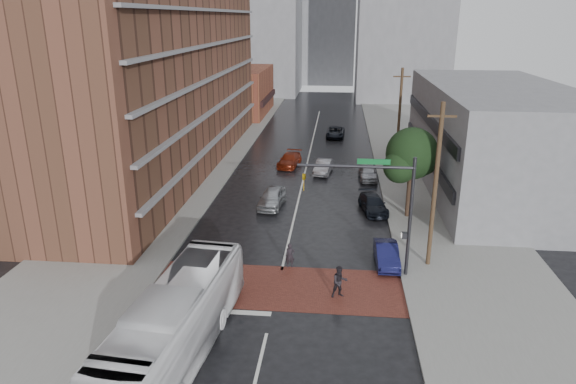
% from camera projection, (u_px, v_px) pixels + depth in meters
% --- Properties ---
extents(ground, '(160.00, 160.00, 0.00)m').
position_uv_depth(ground, '(277.00, 292.00, 28.36)').
color(ground, black).
rests_on(ground, ground).
extents(crosswalk, '(14.00, 5.00, 0.02)m').
position_uv_depth(crosswalk, '(278.00, 287.00, 28.83)').
color(crosswalk, brown).
rests_on(crosswalk, ground).
extents(sidewalk_west, '(9.00, 90.00, 0.15)m').
position_uv_depth(sidewalk_west, '(195.00, 163.00, 52.96)').
color(sidewalk_west, gray).
rests_on(sidewalk_west, ground).
extents(sidewalk_east, '(9.00, 90.00, 0.15)m').
position_uv_depth(sidewalk_east, '(422.00, 169.00, 50.80)').
color(sidewalk_east, gray).
rests_on(sidewalk_east, ground).
extents(apartment_block, '(10.00, 44.00, 28.00)m').
position_uv_depth(apartment_block, '(157.00, 21.00, 47.75)').
color(apartment_block, brown).
rests_on(apartment_block, ground).
extents(storefront_west, '(8.00, 16.00, 7.00)m').
position_uv_depth(storefront_west, '(241.00, 91.00, 79.20)').
color(storefront_west, brown).
rests_on(storefront_west, ground).
extents(building_east, '(11.00, 26.00, 9.00)m').
position_uv_depth(building_east, '(494.00, 138.00, 44.19)').
color(building_east, gray).
rests_on(building_east, ground).
extents(distant_tower_west, '(18.00, 16.00, 32.00)m').
position_uv_depth(distant_tower_west, '(252.00, 8.00, 97.94)').
color(distant_tower_west, gray).
rests_on(distant_tower_west, ground).
extents(distant_tower_center, '(12.00, 10.00, 24.00)m').
position_uv_depth(distant_tower_center, '(328.00, 28.00, 113.93)').
color(distant_tower_center, gray).
rests_on(distant_tower_center, ground).
extents(street_tree, '(4.20, 4.10, 6.90)m').
position_uv_depth(street_tree, '(412.00, 157.00, 37.36)').
color(street_tree, '#332319').
rests_on(street_tree, ground).
extents(signal_mast, '(6.50, 0.30, 7.20)m').
position_uv_depth(signal_mast, '(385.00, 199.00, 28.64)').
color(signal_mast, '#2D2D33').
rests_on(signal_mast, ground).
extents(utility_pole_near, '(1.60, 0.26, 10.00)m').
position_uv_depth(utility_pole_near, '(435.00, 186.00, 29.64)').
color(utility_pole_near, '#473321').
rests_on(utility_pole_near, ground).
extents(utility_pole_far, '(1.60, 0.26, 10.00)m').
position_uv_depth(utility_pole_far, '(399.00, 120.00, 48.47)').
color(utility_pole_far, '#473321').
rests_on(utility_pole_far, ground).
extents(transit_bus, '(3.85, 12.16, 3.33)m').
position_uv_depth(transit_bus, '(176.00, 322.00, 22.55)').
color(transit_bus, white).
rests_on(transit_bus, ground).
extents(pedestrian_a, '(0.60, 0.43, 1.54)m').
position_uv_depth(pedestrian_a, '(290.00, 256.00, 30.90)').
color(pedestrian_a, black).
rests_on(pedestrian_a, ground).
extents(pedestrian_b, '(1.06, 0.94, 1.81)m').
position_uv_depth(pedestrian_b, '(340.00, 282.00, 27.55)').
color(pedestrian_b, black).
rests_on(pedestrian_b, ground).
extents(car_travel_a, '(2.16, 4.50, 1.48)m').
position_uv_depth(car_travel_a, '(272.00, 198.00, 40.86)').
color(car_travel_a, '#AAAEB2').
rests_on(car_travel_a, ground).
extents(car_travel_b, '(1.96, 4.18, 1.33)m').
position_uv_depth(car_travel_b, '(324.00, 167.00, 49.60)').
color(car_travel_b, '#A7A8AF').
rests_on(car_travel_b, ground).
extents(car_travel_c, '(2.47, 4.70, 1.30)m').
position_uv_depth(car_travel_c, '(290.00, 160.00, 52.02)').
color(car_travel_c, maroon).
rests_on(car_travel_c, ground).
extents(suv_travel, '(2.41, 4.79, 1.30)m').
position_uv_depth(suv_travel, '(335.00, 132.00, 64.54)').
color(suv_travel, black).
rests_on(suv_travel, ground).
extents(car_parked_near, '(1.44, 3.87, 1.26)m').
position_uv_depth(car_parked_near, '(387.00, 255.00, 31.33)').
color(car_parked_near, '#121341').
rests_on(car_parked_near, ground).
extents(car_parked_mid, '(2.46, 4.50, 1.24)m').
position_uv_depth(car_parked_mid, '(373.00, 204.00, 39.86)').
color(car_parked_mid, black).
rests_on(car_parked_mid, ground).
extents(car_parked_far, '(1.76, 4.05, 1.36)m').
position_uv_depth(car_parked_far, '(368.00, 172.00, 47.73)').
color(car_parked_far, '#95969C').
rests_on(car_parked_far, ground).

